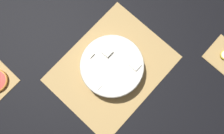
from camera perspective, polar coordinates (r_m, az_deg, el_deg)
ground_plane at (r=0.86m, az=0.00°, el=-0.37°), size 6.00×6.00×0.00m
bamboo_mat_center at (r=0.86m, az=0.00°, el=-0.33°), size 0.45×0.35×0.01m
coaster_mat_near_right at (r=0.98m, az=27.27°, el=2.67°), size 0.13×0.13×0.01m
fruit_salad_bowl at (r=0.82m, az=-0.07°, el=0.14°), size 0.24×0.24×0.07m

